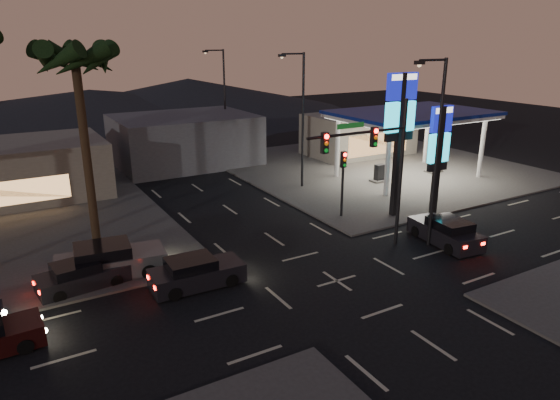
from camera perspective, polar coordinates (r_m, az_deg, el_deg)
ground at (r=23.95m, az=6.51°, el=-9.18°), size 140.00×140.00×0.00m
corner_lot_ne at (r=45.19m, az=10.82°, el=3.73°), size 24.00×24.00×0.12m
gas_station at (r=41.37m, az=14.86°, el=9.27°), size 12.20×8.20×5.47m
convenience_store at (r=49.79m, az=8.94°, el=7.41°), size 10.00×6.00×4.00m
pylon_sign_tall at (r=31.40m, az=13.55°, el=9.22°), size 2.20×0.35×9.00m
pylon_sign_short at (r=32.77m, az=17.74°, el=6.13°), size 1.60×0.35×7.00m
traffic_signal_mast at (r=25.90m, az=11.01°, el=5.00°), size 6.10×0.39×8.00m
pedestal_signal at (r=31.27m, az=7.22°, el=3.04°), size 0.32×0.39×4.30m
streetlight_near at (r=27.20m, az=17.32°, el=6.19°), size 2.14×0.25×10.00m
streetlight_mid at (r=37.09m, az=2.37°, el=9.90°), size 2.14×0.25×10.00m
streetlight_far at (r=49.39m, az=-6.57°, el=11.78°), size 2.14×0.25×10.00m
palm_a at (r=26.80m, az=-22.27°, el=13.55°), size 4.41×4.41×10.86m
building_far_mid at (r=46.31m, az=-10.86°, el=6.78°), size 12.00×9.00×4.40m
hill_right at (r=82.32m, az=-10.39°, el=11.76°), size 50.00×50.00×5.00m
hill_center at (r=78.55m, az=-20.84°, el=10.25°), size 60.00×60.00×4.00m
car_lane_a_front at (r=23.39m, az=-9.59°, el=-8.23°), size 4.40×1.95×1.41m
car_lane_b_front at (r=25.24m, az=-18.90°, el=-6.68°), size 5.30×2.66×1.67m
car_lane_b_mid at (r=24.60m, az=-21.74°, el=-8.09°), size 4.16×2.10×1.31m
suv_station at (r=29.19m, az=18.44°, el=-3.48°), size 2.34×4.57×1.47m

